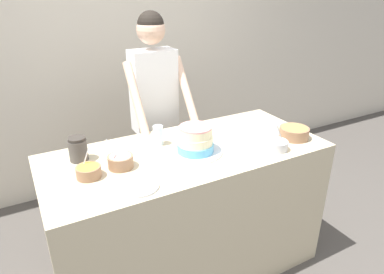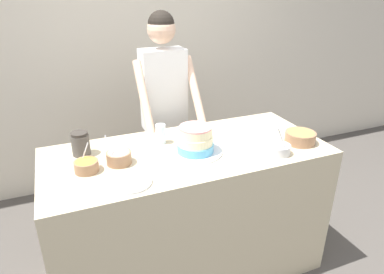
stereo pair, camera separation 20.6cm
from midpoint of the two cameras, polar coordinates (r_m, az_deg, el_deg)
name	(u,v)px [view 1 (the left image)]	position (r m, az deg, el deg)	size (l,w,h in m)	color
wall_back	(113,54)	(3.34, -14.77, 13.28)	(10.00, 0.05, 2.60)	beige
counter	(188,212)	(2.38, -3.26, -12.51)	(1.76, 0.78, 0.94)	#C6B793
person_baker	(155,99)	(2.67, -8.47, 6.19)	(0.46, 0.47, 1.72)	#2D2D38
cake	(195,141)	(2.07, -2.28, -0.76)	(0.33, 0.33, 0.17)	silver
frosting_bowl_orange	(89,171)	(1.94, -19.82, -5.47)	(0.13, 0.13, 0.15)	#936B4C
frosting_bowl_olive	(294,132)	(2.35, 14.27, 0.71)	(0.19, 0.19, 0.08)	#936B4C
frosting_bowl_white	(276,145)	(2.16, 11.29, -1.31)	(0.14, 0.14, 0.19)	silver
frosting_bowl_pink	(121,161)	(1.98, -14.77, -3.96)	(0.14, 0.14, 0.18)	#936B4C
drinking_glass	(158,135)	(2.20, -8.34, 0.21)	(0.07, 0.07, 0.13)	silver
ceramic_plate	(137,186)	(1.80, -12.38, -8.02)	(0.22, 0.22, 0.01)	silver
stoneware_jar	(78,149)	(2.12, -21.15, -1.96)	(0.11, 0.11, 0.14)	#4C4742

